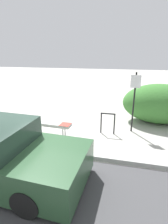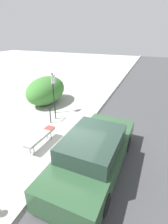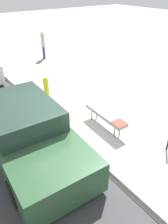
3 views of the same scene
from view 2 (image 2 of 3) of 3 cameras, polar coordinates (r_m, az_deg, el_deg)
ground_plane at (r=7.17m, az=-5.22°, el=-12.04°), size 60.00×60.00×0.00m
curb at (r=7.14m, az=-5.24°, el=-11.63°), size 60.00×0.20×0.13m
bench at (r=7.30m, az=-14.02°, el=-7.73°), size 1.65×0.44×0.52m
bike_rack at (r=9.11m, az=-10.16°, el=-0.10°), size 0.55×0.05×0.83m
sign_post at (r=9.71m, az=-9.94°, el=7.12°), size 0.36×0.08×2.30m
shrub_hedge at (r=11.45m, az=-12.29°, el=6.90°), size 3.16×1.98×1.71m
parked_car_near at (r=5.93m, az=3.30°, el=-13.27°), size 4.71×1.97×1.41m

